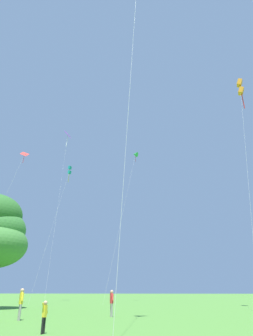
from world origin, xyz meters
TOP-DOWN VIEW (x-y plane):
  - kite_purple_streamer at (-17.69, 43.79)m, footprint 3.33×11.77m
  - kite_teal_box at (-16.09, 41.89)m, footprint 2.29×6.57m
  - kite_green_small at (-4.74, 44.65)m, footprint 4.32×9.04m
  - kite_orange_box at (9.74, 26.42)m, footprint 4.45×7.71m
  - kite_red_high at (-21.77, 35.29)m, footprint 3.12×6.23m
  - person_child_small at (-5.57, 8.65)m, footprint 0.18×0.39m
  - person_with_spool at (-9.12, 14.05)m, footprint 0.40×0.49m
  - person_foreground_watcher at (-4.19, 17.15)m, footprint 0.33×0.50m

SIDE VIEW (x-z plane):
  - person_child_small at x=-5.57m, z-range 0.12..1.34m
  - person_foreground_watcher at x=-4.19m, z-range 0.17..1.81m
  - person_with_spool at x=-9.12m, z-range 0.18..1.91m
  - kite_red_high at x=-21.77m, z-range 8.89..31.03m
  - kite_teal_box at x=-16.09m, z-range 10.00..31.89m
  - kite_orange_box at x=9.74m, z-range 11.62..37.24m
  - kite_green_small at x=-4.74m, z-range 12.08..37.52m
  - kite_purple_streamer at x=-17.69m, z-range 12.80..43.25m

